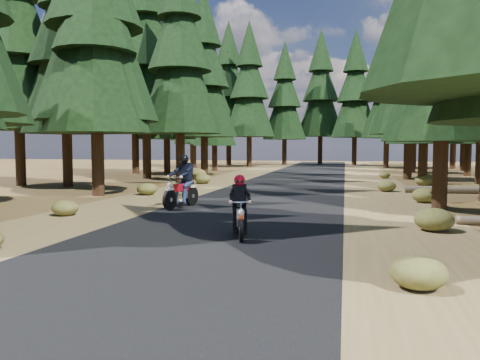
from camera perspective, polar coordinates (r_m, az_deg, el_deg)
name	(u,v)px	position (r m, az deg, el deg)	size (l,w,h in m)	color
ground	(228,225)	(12.42, -1.53, -5.54)	(120.00, 120.00, 0.00)	#49331A
road	(261,203)	(17.26, 2.56, -2.83)	(6.00, 100.00, 0.01)	black
shoulder_l	(145,200)	(18.63, -11.52, -2.42)	(3.20, 100.00, 0.01)	brown
shoulder_r	(391,207)	(17.07, 17.96, -3.11)	(3.20, 100.00, 0.01)	brown
pine_forest	(302,63)	(33.57, 7.55, 13.97)	(34.59, 55.08, 16.32)	black
log_near	(478,190)	(23.30, 26.97, -1.11)	(0.32, 0.32, 6.21)	#4C4233
understory_shrubs	(304,190)	(19.63, 7.78, -1.23)	(14.78, 30.01, 0.68)	#474C1E
rider_lead	(240,217)	(10.64, -0.02, -4.53)	(0.89, 1.67, 1.43)	beige
rider_follow	(181,190)	(15.97, -7.18, -1.25)	(1.10, 2.11, 1.81)	maroon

